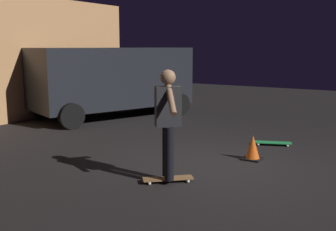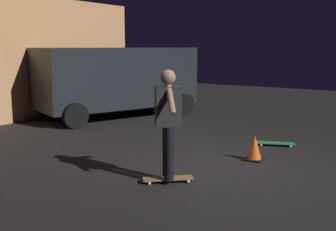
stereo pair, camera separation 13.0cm
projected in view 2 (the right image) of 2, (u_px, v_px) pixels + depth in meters
ground_plane at (220, 167)px, 7.10m from camera, size 28.00×28.00×0.00m
parked_van at (117, 78)px, 12.04m from camera, size 4.98×3.59×2.03m
skateboard_ridden at (168, 179)px, 6.32m from camera, size 0.66×0.72×0.07m
skateboard_spare at (275, 143)px, 8.61m from camera, size 0.46×0.80×0.07m
skater at (168, 116)px, 6.15m from camera, size 0.80×0.71×1.67m
traffic_cone at (255, 149)px, 7.52m from camera, size 0.34×0.34×0.46m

